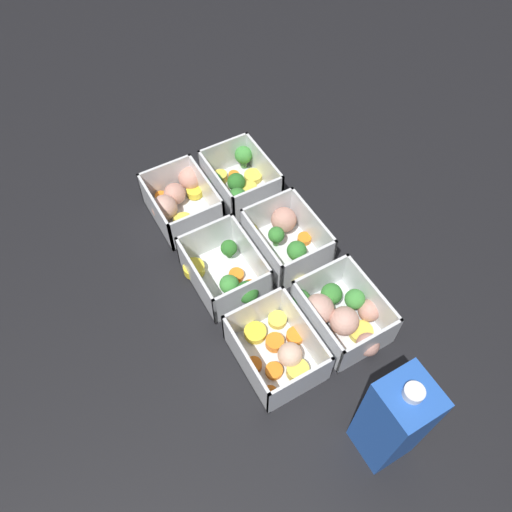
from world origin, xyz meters
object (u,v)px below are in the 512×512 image
at_px(container_near_right, 239,181).
at_px(container_far_left, 278,351).
at_px(container_far_center, 227,274).
at_px(container_far_right, 180,200).
at_px(container_near_left, 340,314).
at_px(container_near_center, 285,239).
at_px(juice_carton, 392,421).

bearing_deg(container_near_right, container_far_left, 160.85).
bearing_deg(container_far_center, container_far_right, -0.09).
bearing_deg(container_near_left, container_far_right, 19.15).
height_order(container_near_center, juice_carton, juice_carton).
height_order(container_near_center, container_far_center, same).
xyz_separation_m(container_far_left, juice_carton, (-0.18, -0.06, 0.07)).
bearing_deg(container_far_center, container_near_right, -34.15).
xyz_separation_m(container_far_right, juice_carton, (-0.54, -0.06, 0.07)).
xyz_separation_m(container_near_left, juice_carton, (-0.19, 0.06, 0.07)).
bearing_deg(container_near_center, container_near_left, 178.73).
bearing_deg(container_near_left, container_far_center, 37.60).
xyz_separation_m(container_near_left, container_far_center, (0.16, 0.12, -0.00)).
relative_size(container_near_center, container_far_left, 1.15).
bearing_deg(container_near_left, container_near_right, -0.07).
bearing_deg(container_near_right, container_far_right, 84.55).
height_order(container_far_right, juice_carton, juice_carton).
xyz_separation_m(container_near_left, container_far_left, (-0.00, 0.12, -0.00)).
distance_m(container_near_right, container_far_right, 0.12).
bearing_deg(container_far_left, container_near_right, -19.15).
distance_m(container_far_center, container_far_right, 0.19).
distance_m(container_near_center, container_far_left, 0.22).
bearing_deg(container_far_center, container_near_center, -82.87).
bearing_deg(container_far_left, container_far_center, 1.18).
xyz_separation_m(container_far_center, juice_carton, (-0.34, -0.06, 0.07)).
xyz_separation_m(container_near_left, container_near_right, (0.34, -0.00, -0.00)).
bearing_deg(container_far_left, container_near_left, -88.01).
bearing_deg(container_near_left, container_far_left, 91.99).
bearing_deg(container_near_center, container_far_left, 145.50).
relative_size(container_far_left, container_far_right, 0.95).
distance_m(container_far_left, container_far_center, 0.16).
xyz_separation_m(container_near_left, container_far_right, (0.35, 0.12, -0.00)).
relative_size(container_far_center, juice_carton, 0.75).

